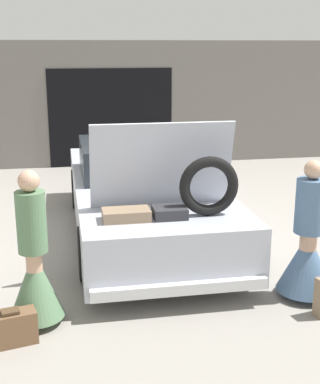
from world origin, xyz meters
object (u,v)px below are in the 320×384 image
at_px(person_left, 35,271).
at_px(suitcase_beside_left_person, 11,328).
at_px(person_right, 308,250).
at_px(car, 143,193).

bearing_deg(person_left, suitcase_beside_left_person, -19.58).
relative_size(person_right, suitcase_beside_left_person, 3.13).
bearing_deg(person_left, car, 161.02).
bearing_deg(car, suitcase_beside_left_person, -120.76).
distance_m(person_right, suitcase_beside_left_person, 3.16).
xyz_separation_m(person_left, person_right, (2.89, 0.07, -0.02)).
bearing_deg(suitcase_beside_left_person, person_right, 7.91).
bearing_deg(car, person_left, -120.68).
bearing_deg(car, person_right, -58.65).
xyz_separation_m(car, suitcase_beside_left_person, (-1.67, -2.80, -0.45)).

